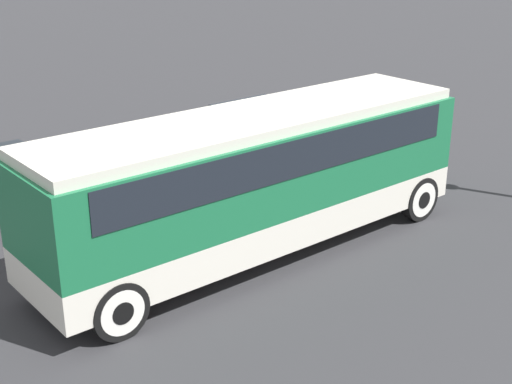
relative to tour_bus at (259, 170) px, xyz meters
The scene contains 4 objects.
ground_plane 1.97m from the tour_bus, behind, with size 120.00×120.00×0.00m, color #2D2D30.
tour_bus is the anchor object (origin of this frame).
parked_car_mid 5.22m from the tour_bus, 109.96° to the left, with size 4.37×1.98×1.44m.
parked_car_far 8.29m from the tour_bus, 50.85° to the left, with size 4.63×1.97×1.42m.
Camera 1 is at (-9.40, -11.38, 7.19)m, focal length 50.00 mm.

